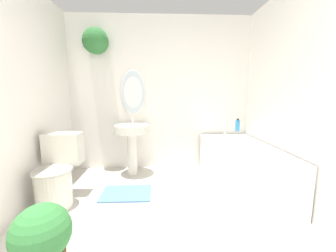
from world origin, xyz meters
name	(u,v)px	position (x,y,z in m)	size (l,w,h in m)	color
wall_back	(153,89)	(-0.11, 2.85, 1.29)	(2.93, 0.37, 2.40)	silver
wall_right	(315,95)	(1.44, 1.42, 1.20)	(0.06, 2.95, 2.40)	silver
toilet	(58,173)	(-1.14, 1.75, 0.35)	(0.41, 0.59, 0.76)	beige
pedestal_sink	(132,137)	(-0.42, 2.54, 0.59)	(0.50, 0.50, 0.86)	beige
bathtub	(241,166)	(1.02, 2.01, 0.29)	(0.74, 1.55, 0.64)	silver
shampoo_bottle	(237,125)	(1.19, 2.64, 0.73)	(0.07, 0.07, 0.19)	#2D84C6
potted_plant	(42,239)	(-0.78, 0.78, 0.28)	(0.37, 0.37, 0.51)	#9E6042
bath_mat	(126,193)	(-0.42, 1.91, 0.01)	(0.60, 0.43, 0.02)	#4C7093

